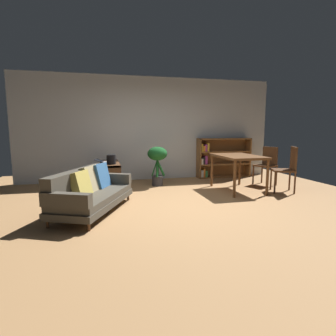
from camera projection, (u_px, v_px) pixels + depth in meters
name	position (u px, v px, depth m)	size (l,w,h in m)	color
ground_plane	(178.00, 205.00, 4.87)	(8.16, 8.16, 0.00)	#A87A4C
back_wall_panel	(150.00, 129.00, 7.27)	(6.80, 0.10, 2.70)	silver
fabric_couch	(90.00, 191.00, 4.47)	(1.39, 1.92, 0.74)	#56351E
media_console	(110.00, 176.00, 6.20)	(0.42, 1.23, 0.60)	#56351E
open_laptop	(105.00, 161.00, 6.22)	(0.45, 0.36, 0.07)	silver
desk_speaker	(111.00, 159.00, 5.86)	(0.19, 0.19, 0.20)	black
potted_floor_plant	(157.00, 159.00, 6.47)	(0.47, 0.47, 0.93)	#333338
dining_table	(238.00, 159.00, 5.95)	(0.83, 1.24, 0.78)	brown
dining_chair_near	(267.00, 163.00, 6.60)	(0.53, 0.55, 0.92)	#56351E
dining_chair_far	(287.00, 167.00, 5.83)	(0.55, 0.53, 0.98)	#56351E
bookshelf	(221.00, 158.00, 7.68)	(1.53, 0.32, 1.09)	brown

